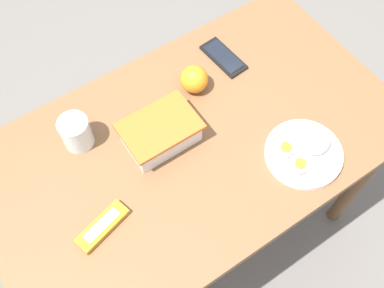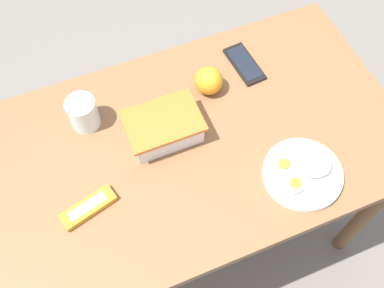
{
  "view_description": "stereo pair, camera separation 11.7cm",
  "coord_description": "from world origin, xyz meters",
  "px_view_note": "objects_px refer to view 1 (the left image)",
  "views": [
    {
      "loc": [
        -0.34,
        -0.5,
        1.76
      ],
      "look_at": [
        -0.02,
        -0.02,
        0.75
      ],
      "focal_mm": 42.0,
      "sensor_mm": 36.0,
      "label": 1
    },
    {
      "loc": [
        -0.23,
        -0.55,
        1.76
      ],
      "look_at": [
        -0.02,
        -0.02,
        0.75
      ],
      "focal_mm": 42.0,
      "sensor_mm": 36.0,
      "label": 2
    }
  ],
  "objects_px": {
    "food_container": "(160,134)",
    "candy_bar": "(102,226)",
    "drinking_glass": "(76,132)",
    "orange_fruit": "(194,79)",
    "rice_plate": "(305,152)",
    "cell_phone": "(223,57)"
  },
  "relations": [
    {
      "from": "food_container",
      "to": "orange_fruit",
      "type": "relative_size",
      "value": 2.49
    },
    {
      "from": "orange_fruit",
      "to": "drinking_glass",
      "type": "distance_m",
      "value": 0.36
    },
    {
      "from": "orange_fruit",
      "to": "cell_phone",
      "type": "distance_m",
      "value": 0.14
    },
    {
      "from": "orange_fruit",
      "to": "cell_phone",
      "type": "relative_size",
      "value": 0.51
    },
    {
      "from": "food_container",
      "to": "candy_bar",
      "type": "xyz_separation_m",
      "value": [
        -0.25,
        -0.13,
        -0.02
      ]
    },
    {
      "from": "food_container",
      "to": "candy_bar",
      "type": "height_order",
      "value": "food_container"
    },
    {
      "from": "rice_plate",
      "to": "drinking_glass",
      "type": "xyz_separation_m",
      "value": [
        -0.47,
        0.37,
        0.03
      ]
    },
    {
      "from": "candy_bar",
      "to": "orange_fruit",
      "type": "bearing_deg",
      "value": 28.24
    },
    {
      "from": "orange_fruit",
      "to": "drinking_glass",
      "type": "bearing_deg",
      "value": 176.19
    },
    {
      "from": "food_container",
      "to": "orange_fruit",
      "type": "distance_m",
      "value": 0.2
    },
    {
      "from": "orange_fruit",
      "to": "rice_plate",
      "type": "bearing_deg",
      "value": -71.36
    },
    {
      "from": "drinking_glass",
      "to": "food_container",
      "type": "bearing_deg",
      "value": -32.7
    },
    {
      "from": "food_container",
      "to": "drinking_glass",
      "type": "xyz_separation_m",
      "value": [
        -0.18,
        0.12,
        0.01
      ]
    },
    {
      "from": "rice_plate",
      "to": "drinking_glass",
      "type": "relative_size",
      "value": 2.2
    },
    {
      "from": "candy_bar",
      "to": "food_container",
      "type": "bearing_deg",
      "value": 27.79
    },
    {
      "from": "food_container",
      "to": "cell_phone",
      "type": "bearing_deg",
      "value": 23.94
    },
    {
      "from": "food_container",
      "to": "rice_plate",
      "type": "distance_m",
      "value": 0.38
    },
    {
      "from": "candy_bar",
      "to": "drinking_glass",
      "type": "relative_size",
      "value": 1.59
    },
    {
      "from": "food_container",
      "to": "rice_plate",
      "type": "height_order",
      "value": "food_container"
    },
    {
      "from": "cell_phone",
      "to": "drinking_glass",
      "type": "distance_m",
      "value": 0.49
    },
    {
      "from": "orange_fruit",
      "to": "candy_bar",
      "type": "xyz_separation_m",
      "value": [
        -0.42,
        -0.22,
        -0.03
      ]
    },
    {
      "from": "candy_bar",
      "to": "cell_phone",
      "type": "bearing_deg",
      "value": 25.7
    }
  ]
}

